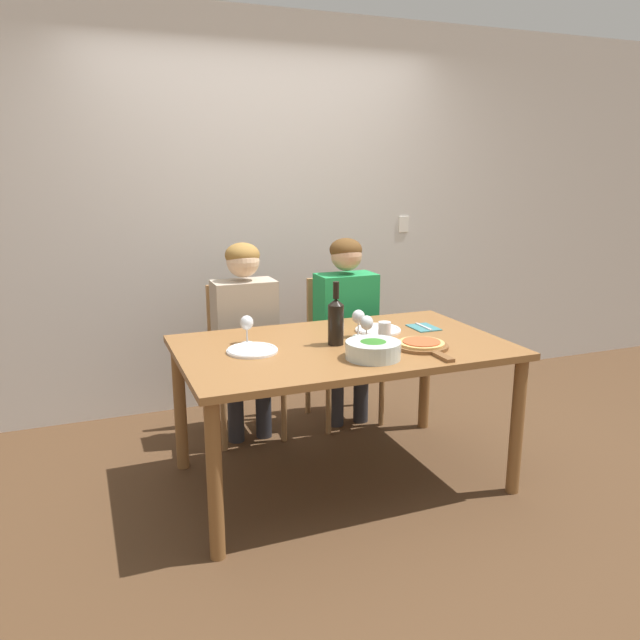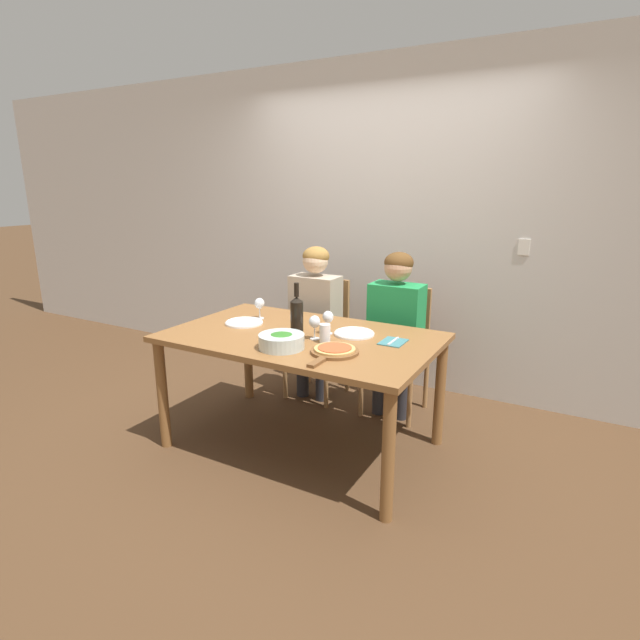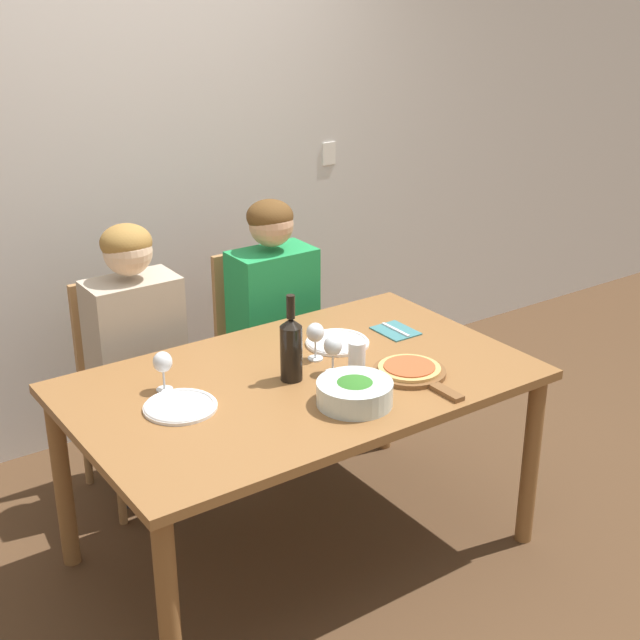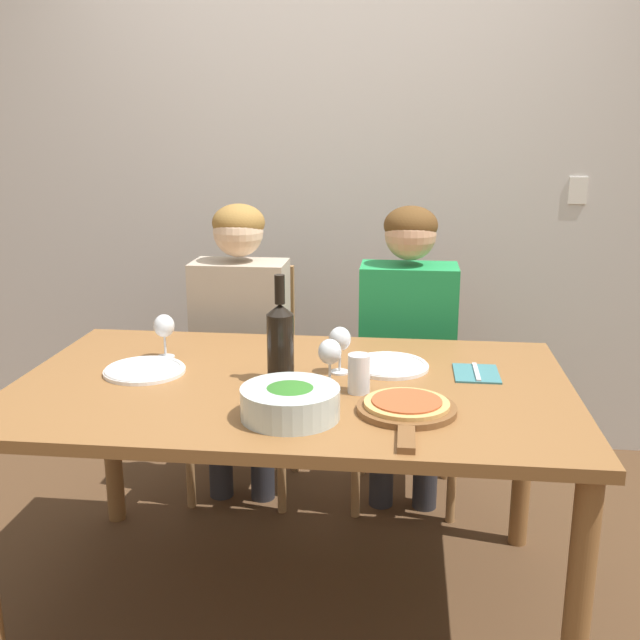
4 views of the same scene
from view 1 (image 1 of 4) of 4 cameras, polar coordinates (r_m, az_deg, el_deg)
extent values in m
plane|color=#4C331E|center=(3.56, 1.94, -14.29)|extent=(40.00, 40.00, 0.00)
cube|color=silver|center=(4.46, -5.12, 9.57)|extent=(10.00, 0.05, 2.70)
cube|color=white|center=(4.87, 7.66, 8.67)|extent=(0.08, 0.01, 0.12)
cube|color=brown|center=(3.27, 2.05, -2.51)|extent=(1.70, 1.04, 0.04)
cylinder|color=brown|center=(2.79, -9.60, -14.33)|extent=(0.07, 0.07, 0.74)
cylinder|color=brown|center=(3.42, 17.56, -9.29)|extent=(0.07, 0.07, 0.74)
cylinder|color=brown|center=(3.61, -12.68, -7.73)|extent=(0.07, 0.07, 0.74)
cylinder|color=brown|center=(4.12, 9.58, -4.86)|extent=(0.07, 0.07, 0.74)
cube|color=#9E7042|center=(3.96, -6.85, -4.33)|extent=(0.42, 0.42, 0.04)
cube|color=#9E7042|center=(4.07, -7.65, -0.03)|extent=(0.38, 0.03, 0.49)
cylinder|color=#9E7042|center=(3.83, -8.80, -8.77)|extent=(0.04, 0.04, 0.43)
cylinder|color=#9E7042|center=(3.92, -3.32, -8.08)|extent=(0.04, 0.04, 0.43)
cylinder|color=#9E7042|center=(4.18, -9.96, -6.87)|extent=(0.04, 0.04, 0.43)
cylinder|color=#9E7042|center=(4.26, -4.93, -6.29)|extent=(0.04, 0.04, 0.43)
cube|color=#9E7042|center=(4.18, 2.22, -3.30)|extent=(0.42, 0.42, 0.04)
cube|color=#9E7042|center=(4.28, 1.21, 0.76)|extent=(0.38, 0.03, 0.49)
cylinder|color=#9E7042|center=(4.02, 0.78, -7.51)|extent=(0.04, 0.04, 0.43)
cylinder|color=#9E7042|center=(4.17, 5.66, -6.78)|extent=(0.04, 0.04, 0.43)
cylinder|color=#9E7042|center=(4.35, -1.12, -5.82)|extent=(0.04, 0.04, 0.43)
cylinder|color=#9E7042|center=(4.49, 3.46, -5.22)|extent=(0.04, 0.04, 0.43)
cylinder|color=#28282D|center=(3.94, -7.74, -7.78)|extent=(0.10, 0.10, 0.47)
cylinder|color=#28282D|center=(3.98, -5.20, -7.47)|extent=(0.10, 0.10, 0.47)
cube|color=tan|center=(3.87, -6.89, -0.35)|extent=(0.38, 0.22, 0.54)
cylinder|color=tan|center=(3.63, -8.90, -3.78)|extent=(0.07, 0.31, 0.14)
cylinder|color=tan|center=(3.73, -2.90, -3.15)|extent=(0.07, 0.31, 0.14)
sphere|color=beige|center=(3.79, -7.06, 5.37)|extent=(0.20, 0.20, 0.20)
ellipsoid|color=olive|center=(3.79, -7.12, 5.92)|extent=(0.21, 0.21, 0.15)
cylinder|color=#28282D|center=(4.14, 1.49, -6.58)|extent=(0.10, 0.10, 0.47)
cylinder|color=#28282D|center=(4.21, 3.76, -6.26)|extent=(0.10, 0.10, 0.47)
cube|color=#1E8C47|center=(4.08, 2.37, 0.49)|extent=(0.38, 0.22, 0.54)
cylinder|color=#1E8C47|center=(3.83, 1.08, -2.71)|extent=(0.07, 0.31, 0.14)
cylinder|color=#1E8C47|center=(3.99, 6.40, -2.10)|extent=(0.07, 0.31, 0.14)
sphere|color=tan|center=(4.01, 2.43, 5.92)|extent=(0.20, 0.20, 0.20)
ellipsoid|color=#563819|center=(4.02, 2.38, 6.44)|extent=(0.21, 0.21, 0.15)
cylinder|color=black|center=(3.23, 1.46, -0.44)|extent=(0.08, 0.08, 0.21)
cone|color=black|center=(3.20, 1.47, 1.67)|extent=(0.08, 0.08, 0.03)
cylinder|color=black|center=(3.19, 1.48, 2.74)|extent=(0.03, 0.03, 0.09)
cylinder|color=silver|center=(3.02, 4.87, -2.74)|extent=(0.27, 0.27, 0.08)
ellipsoid|color=#2D6B23|center=(3.02, 4.88, -2.66)|extent=(0.22, 0.22, 0.09)
cylinder|color=white|center=(3.14, -6.22, -2.82)|extent=(0.26, 0.26, 0.01)
torus|color=white|center=(3.14, -6.22, -2.71)|extent=(0.25, 0.25, 0.02)
cylinder|color=white|center=(3.53, 5.32, -0.93)|extent=(0.26, 0.26, 0.01)
torus|color=white|center=(3.53, 5.32, -0.83)|extent=(0.25, 0.25, 0.02)
cylinder|color=brown|center=(3.24, 9.24, -2.36)|extent=(0.28, 0.28, 0.02)
cube|color=brown|center=(3.07, 11.21, -3.35)|extent=(0.04, 0.14, 0.02)
cylinder|color=tan|center=(3.23, 9.25, -2.10)|extent=(0.24, 0.24, 0.01)
cylinder|color=#AD4C28|center=(3.23, 9.26, -1.96)|extent=(0.19, 0.19, 0.01)
cylinder|color=silver|center=(3.29, -6.67, -2.09)|extent=(0.06, 0.06, 0.01)
cylinder|color=silver|center=(3.28, -6.69, -1.41)|extent=(0.01, 0.01, 0.07)
ellipsoid|color=silver|center=(3.27, -6.72, -0.24)|extent=(0.07, 0.07, 0.08)
ellipsoid|color=maroon|center=(3.27, -6.72, -0.45)|extent=(0.06, 0.06, 0.03)
cylinder|color=silver|center=(3.41, 3.51, -1.49)|extent=(0.06, 0.06, 0.01)
cylinder|color=silver|center=(3.40, 3.52, -0.83)|extent=(0.01, 0.01, 0.07)
ellipsoid|color=silver|center=(3.38, 3.53, 0.31)|extent=(0.07, 0.07, 0.08)
ellipsoid|color=maroon|center=(3.38, 3.53, 0.10)|extent=(0.06, 0.06, 0.03)
cylinder|color=silver|center=(3.28, 4.25, -2.11)|extent=(0.06, 0.06, 0.01)
cylinder|color=silver|center=(3.27, 4.27, -1.43)|extent=(0.01, 0.01, 0.07)
ellipsoid|color=silver|center=(3.25, 4.29, -0.26)|extent=(0.07, 0.07, 0.08)
ellipsoid|color=maroon|center=(3.25, 4.28, -0.47)|extent=(0.06, 0.06, 0.03)
cylinder|color=silver|center=(3.28, 5.91, -1.16)|extent=(0.07, 0.07, 0.12)
cube|color=#387075|center=(3.63, 9.45, -0.68)|extent=(0.14, 0.18, 0.01)
cube|color=silver|center=(3.63, 9.45, -0.59)|extent=(0.01, 0.17, 0.01)
camera|label=2|loc=(2.85, 63.62, 6.83)|focal=28.00mm
camera|label=3|loc=(0.78, -80.86, 49.00)|focal=50.00mm
camera|label=4|loc=(1.75, 43.95, 5.62)|focal=42.00mm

